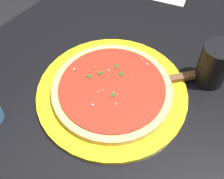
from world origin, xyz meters
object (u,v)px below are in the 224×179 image
at_px(serving_plate, 112,93).
at_px(pizza_server, 179,78).
at_px(pizza, 112,89).
at_px(cup_tall_drink, 214,65).

relative_size(serving_plate, pizza_server, 1.84).
height_order(serving_plate, pizza, pizza).
xyz_separation_m(pizza_server, cup_tall_drink, (0.06, -0.06, 0.04)).
bearing_deg(serving_plate, pizza, 60.60).
height_order(pizza_server, cup_tall_drink, cup_tall_drink).
bearing_deg(pizza, serving_plate, -119.40).
bearing_deg(serving_plate, pizza_server, -38.23).
xyz_separation_m(serving_plate, pizza_server, (0.13, -0.11, 0.01)).
bearing_deg(cup_tall_drink, pizza, 139.57).
bearing_deg(pizza_server, serving_plate, 141.77).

